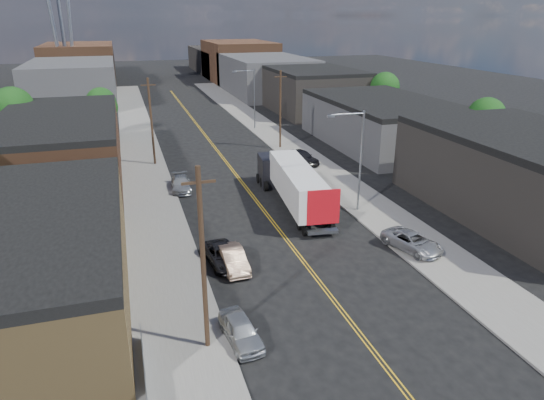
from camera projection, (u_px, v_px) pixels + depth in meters
ground at (203, 133)px, 72.46m from camera, size 260.00×260.00×0.00m
centerline at (224, 159)px, 59.07m from camera, size 0.32×120.00×0.01m
sidewalk_left at (144, 165)px, 56.42m from camera, size 5.00×140.00×0.15m
sidewalk_right at (297, 152)px, 61.66m from camera, size 5.00×140.00×0.15m
warehouse_tan at (20, 258)px, 29.00m from camera, size 12.00×22.00×5.60m
warehouse_brown at (60, 146)px, 52.04m from camera, size 12.00×26.00×6.60m
industrial_right_a at (534, 175)px, 41.54m from camera, size 14.00×22.00×7.10m
industrial_right_b at (383, 122)px, 64.94m from camera, size 14.00×24.00×6.10m
industrial_right_c at (312, 90)px, 87.88m from camera, size 14.00×22.00×7.60m
skyline_left_a at (73, 82)px, 96.77m from camera, size 16.00×30.00×8.00m
skyline_right_a at (265, 75)px, 107.79m from camera, size 16.00×30.00×8.00m
skyline_left_b at (80, 65)px, 118.73m from camera, size 16.00×26.00×10.00m
skyline_right_b at (239, 61)px, 129.76m from camera, size 16.00×26.00×10.00m
skyline_left_c at (85, 64)px, 137.12m from camera, size 16.00×40.00×7.00m
skyline_right_c at (224, 61)px, 148.15m from camera, size 16.00×40.00×7.00m
streetlight_near at (357, 154)px, 41.41m from camera, size 3.39×0.25×9.00m
streetlight_far at (252, 94)px, 72.65m from camera, size 3.39×0.25×9.00m
utility_pole_left_near at (203, 261)px, 23.73m from camera, size 1.60×0.26×10.00m
utility_pole_left_far at (151, 121)px, 54.98m from camera, size 1.60×0.26×10.00m
utility_pole_right at (280, 109)px, 62.17m from camera, size 1.60×0.26×10.00m
tree_left_mid at (14, 110)px, 59.44m from camera, size 5.10×5.04×8.37m
tree_left_far at (102, 104)px, 68.77m from camera, size 4.35×4.20×6.97m
tree_right_near at (486, 119)px, 57.58m from camera, size 4.60×4.48×7.44m
tree_right_far at (385, 89)px, 78.90m from camera, size 4.85×4.76×7.91m
semi_truck at (291, 181)px, 44.06m from camera, size 3.88×15.56×4.01m
car_left_a at (241, 330)px, 25.81m from camera, size 2.04×4.15×1.36m
car_left_b at (233, 259)px, 33.33m from camera, size 1.60×4.32×1.41m
car_left_c at (223, 255)px, 33.97m from camera, size 2.70×4.86×1.29m
car_left_d at (181, 184)px, 48.32m from camera, size 2.20×4.75×1.34m
car_right_lot_a at (412, 241)px, 35.67m from camera, size 3.53×5.21×1.33m
car_right_lot_c at (302, 157)px, 56.37m from camera, size 3.32×5.22×1.65m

